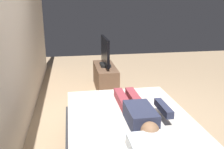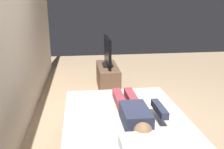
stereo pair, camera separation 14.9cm
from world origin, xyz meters
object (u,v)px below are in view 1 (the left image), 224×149
remote (167,109)px  person (138,111)px  bed (131,142)px  tv (105,52)px  tv_stand (105,78)px

remote → person: bearing=110.5°
person → bed: bearing=108.5°
person → tv: (2.47, 0.01, 0.16)m
person → remote: size_ratio=8.40×
bed → tv_stand: size_ratio=1.86×
person → remote: (0.15, -0.40, -0.07)m
person → tv_stand: (2.47, 0.01, -0.37)m
tv_stand → tv: tv is taller
bed → tv_stand: bearing=-1.7°
bed → tv: size_ratio=2.32×
bed → tv_stand: (2.50, -0.07, -0.01)m
person → remote: bearing=-69.5°
bed → tv_stand: 2.50m
tv_stand → tv: 0.53m
remote → tv_stand: 2.38m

